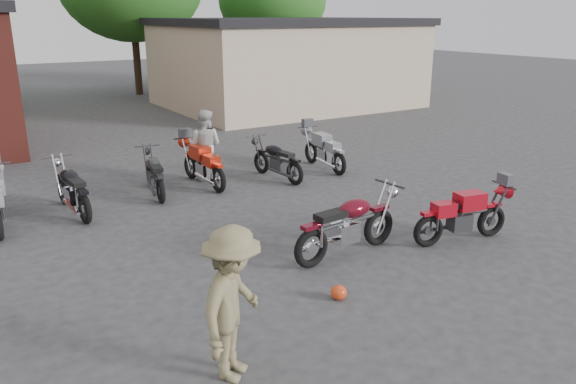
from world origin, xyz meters
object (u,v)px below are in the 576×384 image
row_bike_5 (277,158)px  row_bike_4 (203,162)px  person_light (205,145)px  sportbike (463,213)px  person_tan (233,304)px  row_bike_3 (154,171)px  row_bike_2 (72,186)px  vintage_motorcycle (349,221)px  row_bike_6 (324,148)px  helmet (339,292)px

row_bike_5 → row_bike_4: bearing=67.9°
person_light → row_bike_4: (-0.23, -0.36, -0.31)m
sportbike → person_tan: size_ratio=1.04×
row_bike_3 → person_tan: bearing=177.3°
sportbike → row_bike_5: (-0.74, 5.24, -0.01)m
person_light → person_tan: size_ratio=0.97×
person_tan → row_bike_2: person_tan is taller
sportbike → row_bike_5: bearing=109.1°
person_light → row_bike_4: 0.53m
vintage_motorcycle → row_bike_6: 5.61m
helmet → row_bike_2: 6.34m
person_light → row_bike_2: 3.42m
helmet → row_bike_5: 6.32m
row_bike_5 → vintage_motorcycle: bearing=156.3°
sportbike → row_bike_4: (-2.51, 5.71, 0.02)m
row_bike_5 → row_bike_6: row_bike_6 is taller
row_bike_3 → row_bike_4: bearing=-76.5°
row_bike_2 → row_bike_4: bearing=-86.1°
sportbike → row_bike_2: 7.70m
row_bike_3 → row_bike_5: bearing=-87.7°
row_bike_6 → vintage_motorcycle: bearing=152.8°
sportbike → row_bike_3: sportbike is taller
row_bike_4 → sportbike: bearing=-159.2°
row_bike_3 → person_light: bearing=-63.5°
vintage_motorcycle → person_tan: bearing=-153.3°
row_bike_2 → row_bike_4: row_bike_2 is taller
row_bike_6 → sportbike: bearing=175.7°
vintage_motorcycle → person_tan: size_ratio=1.18×
person_tan → row_bike_2: size_ratio=0.90×
person_light → row_bike_5: size_ratio=0.95×
person_tan → row_bike_5: person_tan is taller
row_bike_6 → person_tan: bearing=142.2°
helmet → person_light: 6.74m
vintage_motorcycle → row_bike_3: bearing=102.6°
person_light → sportbike: bearing=155.4°
sportbike → helmet: (-3.19, -0.56, -0.44)m
row_bike_2 → helmet: bearing=-161.7°
row_bike_3 → row_bike_6: 4.55m
person_light → row_bike_4: person_light is taller
person_tan → row_bike_2: bearing=52.3°
sportbike → row_bike_6: 5.46m
person_light → row_bike_5: (1.54, -0.83, -0.34)m
person_tan → vintage_motorcycle: bearing=-8.5°
vintage_motorcycle → row_bike_3: size_ratio=1.15×
sportbike → row_bike_2: row_bike_2 is taller
sportbike → person_tan: person_tan is taller
vintage_motorcycle → person_light: (-0.16, 5.47, 0.26)m
helmet → row_bike_2: row_bike_2 is taller
vintage_motorcycle → sportbike: size_ratio=1.13×
row_bike_2 → row_bike_5: bearing=-94.5°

